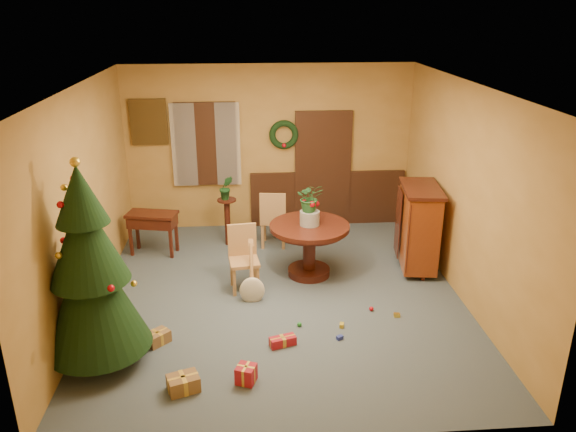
{
  "coord_description": "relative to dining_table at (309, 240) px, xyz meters",
  "views": [
    {
      "loc": [
        -0.42,
        -6.91,
        3.85
      ],
      "look_at": [
        0.15,
        0.4,
        1.05
      ],
      "focal_mm": 35.0,
      "sensor_mm": 36.0,
      "label": 1
    }
  ],
  "objects": [
    {
      "name": "room_envelope",
      "position": [
        -0.28,
        2.05,
        0.55
      ],
      "size": [
        5.5,
        5.5,
        5.5
      ],
      "color": "#343D4B",
      "rests_on": "ground"
    },
    {
      "name": "plant_stand",
      "position": [
        -1.24,
        1.24,
        -0.06
      ],
      "size": [
        0.31,
        0.31,
        0.81
      ],
      "color": "black",
      "rests_on": "floor"
    },
    {
      "name": "toy_c",
      "position": [
        0.25,
        -1.49,
        -0.54
      ],
      "size": [
        0.07,
        0.09,
        0.05
      ],
      "primitive_type": "cube",
      "rotation": [
        0.0,
        0.0,
        1.28
      ],
      "color": "gold",
      "rests_on": "floor"
    },
    {
      "name": "guitar",
      "position": [
        -0.87,
        -0.74,
        -0.16
      ],
      "size": [
        0.38,
        0.55,
        0.79
      ],
      "primitive_type": null,
      "rotation": [
        -0.49,
        0.0,
        -0.07
      ],
      "color": "beige",
      "rests_on": "floor"
    },
    {
      "name": "dining_table",
      "position": [
        0.0,
        0.0,
        0.0
      ],
      "size": [
        1.18,
        1.18,
        0.81
      ],
      "color": "black",
      "rests_on": "floor"
    },
    {
      "name": "stand_plant",
      "position": [
        -1.24,
        1.24,
        0.44
      ],
      "size": [
        0.25,
        0.21,
        0.4
      ],
      "primitive_type": "imported",
      "rotation": [
        0.0,
        0.0,
        0.15
      ],
      "color": "#19471E",
      "rests_on": "plant_stand"
    },
    {
      "name": "chair_near",
      "position": [
        -0.98,
        -0.32,
        -0.07
      ],
      "size": [
        0.45,
        0.45,
        0.94
      ],
      "color": "olive",
      "rests_on": "floor"
    },
    {
      "name": "gift_a",
      "position": [
        -1.63,
        -2.59,
        -0.48
      ],
      "size": [
        0.38,
        0.33,
        0.17
      ],
      "color": "brown",
      "rests_on": "floor"
    },
    {
      "name": "centerpiece_plant",
      "position": [
        0.0,
        0.0,
        0.67
      ],
      "size": [
        0.38,
        0.33,
        0.42
      ],
      "primitive_type": "imported",
      "color": "#1E4C23",
      "rests_on": "urn"
    },
    {
      "name": "christmas_tree",
      "position": [
        -2.61,
        -1.99,
        0.58
      ],
      "size": [
        1.17,
        1.17,
        2.41
      ],
      "color": "#382111",
      "rests_on": "floor"
    },
    {
      "name": "writing_desk",
      "position": [
        -2.43,
        0.97,
        -0.04
      ],
      "size": [
        0.85,
        0.55,
        0.7
      ],
      "color": "black",
      "rests_on": "floor"
    },
    {
      "name": "toy_b",
      "position": [
        -0.28,
        -1.44,
        -0.54
      ],
      "size": [
        0.06,
        0.06,
        0.06
      ],
      "primitive_type": "sphere",
      "color": "#23822D",
      "rests_on": "floor"
    },
    {
      "name": "gift_c",
      "position": [
        -2.02,
        -1.68,
        -0.49
      ],
      "size": [
        0.33,
        0.33,
        0.15
      ],
      "color": "brown",
      "rests_on": "floor"
    },
    {
      "name": "toy_a",
      "position": [
        0.18,
        -1.77,
        -0.54
      ],
      "size": [
        0.09,
        0.08,
        0.05
      ],
      "primitive_type": "cube",
      "rotation": [
        0.0,
        0.0,
        0.54
      ],
      "color": "navy",
      "rests_on": "floor"
    },
    {
      "name": "toy_d",
      "position": [
        0.71,
        -1.13,
        -0.54
      ],
      "size": [
        0.06,
        0.06,
        0.06
      ],
      "primitive_type": "sphere",
      "color": "#B90C18",
      "rests_on": "floor"
    },
    {
      "name": "sideboard",
      "position": [
        1.67,
        0.1,
        0.14
      ],
      "size": [
        0.67,
        1.09,
        1.31
      ],
      "color": "#4F1C09",
      "rests_on": "floor"
    },
    {
      "name": "chair_far",
      "position": [
        -0.48,
        1.08,
        -0.04
      ],
      "size": [
        0.48,
        0.48,
        0.98
      ],
      "color": "olive",
      "rests_on": "floor"
    },
    {
      "name": "gift_b",
      "position": [
        -0.96,
        -2.5,
        -0.47
      ],
      "size": [
        0.25,
        0.25,
        0.2
      ],
      "color": "maroon",
      "rests_on": "floor"
    },
    {
      "name": "urn",
      "position": [
        0.0,
        0.0,
        0.35
      ],
      "size": [
        0.29,
        0.29,
        0.21
      ],
      "primitive_type": "cylinder",
      "color": "slate",
      "rests_on": "dining_table"
    },
    {
      "name": "toy_e",
      "position": [
        1.01,
        -1.3,
        -0.54
      ],
      "size": [
        0.08,
        0.05,
        0.05
      ],
      "primitive_type": "cube",
      "rotation": [
        0.0,
        0.0,
        -0.06
      ],
      "color": "yellow",
      "rests_on": "floor"
    },
    {
      "name": "gift_d",
      "position": [
        -0.52,
        -1.84,
        -0.51
      ],
      "size": [
        0.34,
        0.22,
        0.11
      ],
      "color": "maroon",
      "rests_on": "floor"
    }
  ]
}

